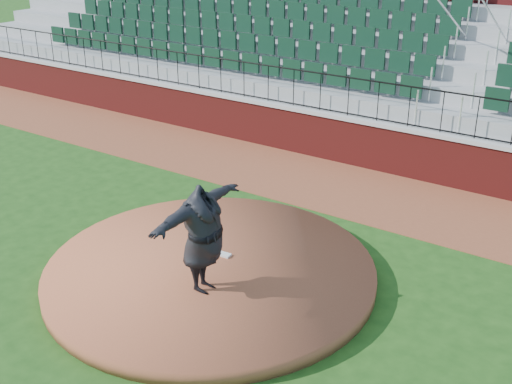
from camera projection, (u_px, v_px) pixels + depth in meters
ground at (209, 285)px, 11.48m from camera, size 90.00×90.00×0.00m
warning_track at (345, 187)px, 15.57m from camera, size 34.00×3.20×0.01m
field_wall at (374, 146)px, 16.54m from camera, size 34.00×0.35×1.20m
wall_cap at (376, 122)px, 16.28m from camera, size 34.00×0.45×0.10m
wall_railing at (378, 102)px, 16.05m from camera, size 34.00×0.05×1.00m
seating_stands at (420, 63)px, 17.92m from camera, size 34.00×5.10×4.60m
concourse_wall at (454, 32)px, 19.86m from camera, size 34.00×0.50×5.50m
pitchers_mound at (211, 271)px, 11.70m from camera, size 6.04×6.04×0.25m
pitching_rubber at (217, 252)px, 12.04m from camera, size 0.60×0.19×0.04m
pitcher at (203, 239)px, 10.51m from camera, size 0.80×2.43×1.95m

